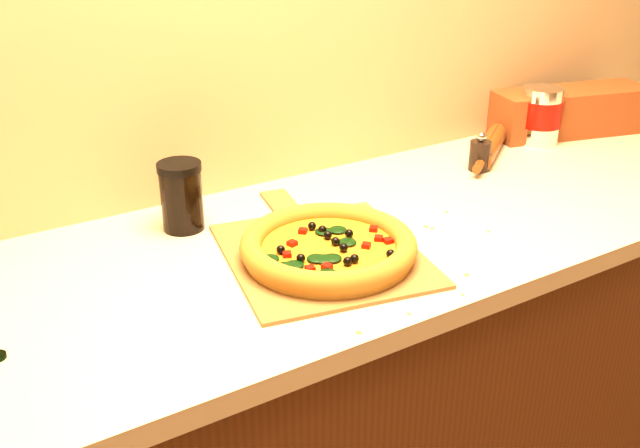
{
  "coord_description": "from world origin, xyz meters",
  "views": [
    {
      "loc": [
        -0.64,
        0.35,
        1.53
      ],
      "look_at": [
        -0.0,
        1.38,
        0.96
      ],
      "focal_mm": 40.0,
      "sensor_mm": 36.0,
      "label": 1
    }
  ],
  "objects_px": {
    "rolling_pin": "(490,146)",
    "coffee_canister": "(541,115)",
    "pizza": "(328,247)",
    "pizza_peel": "(320,251)",
    "dark_jar": "(182,196)",
    "pepper_grinder": "(480,155)"
  },
  "relations": [
    {
      "from": "pizza",
      "to": "pepper_grinder",
      "type": "bearing_deg",
      "value": 19.89
    },
    {
      "from": "pizza_peel",
      "to": "pizza",
      "type": "distance_m",
      "value": 0.04
    },
    {
      "from": "pizza",
      "to": "dark_jar",
      "type": "relative_size",
      "value": 2.32
    },
    {
      "from": "rolling_pin",
      "to": "dark_jar",
      "type": "height_order",
      "value": "dark_jar"
    },
    {
      "from": "pepper_grinder",
      "to": "coffee_canister",
      "type": "xyz_separation_m",
      "value": [
        0.28,
        0.07,
        0.04
      ]
    },
    {
      "from": "pizza_peel",
      "to": "dark_jar",
      "type": "height_order",
      "value": "dark_jar"
    },
    {
      "from": "pizza",
      "to": "rolling_pin",
      "type": "bearing_deg",
      "value": 21.99
    },
    {
      "from": "pepper_grinder",
      "to": "pizza_peel",
      "type": "bearing_deg",
      "value": -163.24
    },
    {
      "from": "pizza",
      "to": "coffee_canister",
      "type": "relative_size",
      "value": 2.15
    },
    {
      "from": "pizza_peel",
      "to": "dark_jar",
      "type": "distance_m",
      "value": 0.31
    },
    {
      "from": "pizza_peel",
      "to": "rolling_pin",
      "type": "xyz_separation_m",
      "value": [
        0.66,
        0.23,
        0.02
      ]
    },
    {
      "from": "coffee_canister",
      "to": "pepper_grinder",
      "type": "bearing_deg",
      "value": -165.87
    },
    {
      "from": "rolling_pin",
      "to": "dark_jar",
      "type": "xyz_separation_m",
      "value": [
        -0.84,
        0.01,
        0.05
      ]
    },
    {
      "from": "pizza_peel",
      "to": "coffee_canister",
      "type": "xyz_separation_m",
      "value": [
        0.85,
        0.24,
        0.08
      ]
    },
    {
      "from": "coffee_canister",
      "to": "dark_jar",
      "type": "xyz_separation_m",
      "value": [
        -1.03,
        -0.0,
        -0.01
      ]
    },
    {
      "from": "pizza",
      "to": "pepper_grinder",
      "type": "distance_m",
      "value": 0.61
    },
    {
      "from": "rolling_pin",
      "to": "coffee_canister",
      "type": "distance_m",
      "value": 0.19
    },
    {
      "from": "pizza",
      "to": "coffee_canister",
      "type": "xyz_separation_m",
      "value": [
        0.85,
        0.28,
        0.05
      ]
    },
    {
      "from": "pizza",
      "to": "dark_jar",
      "type": "bearing_deg",
      "value": 122.41
    },
    {
      "from": "coffee_canister",
      "to": "dark_jar",
      "type": "relative_size",
      "value": 1.08
    },
    {
      "from": "coffee_canister",
      "to": "pizza",
      "type": "bearing_deg",
      "value": -161.98
    },
    {
      "from": "pepper_grinder",
      "to": "pizza",
      "type": "bearing_deg",
      "value": -160.11
    }
  ]
}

